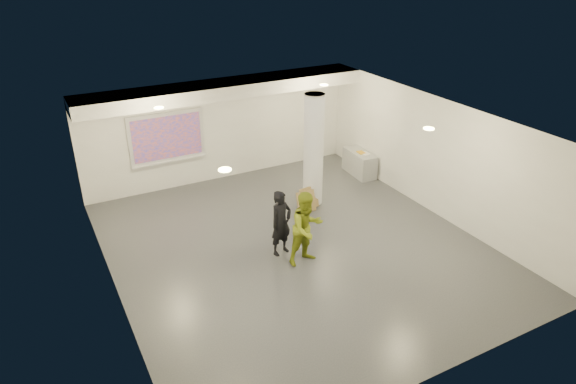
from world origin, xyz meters
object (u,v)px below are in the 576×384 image
woman (281,223)px  credenza (360,163)px  projection_screen (167,138)px  man (307,228)px  column (313,151)px

woman → credenza: bearing=19.2°
credenza → woman: size_ratio=0.80×
projection_screen → woman: (1.19, -4.49, -0.76)m
projection_screen → man: (1.52, -5.06, -0.69)m
column → credenza: 2.68m
column → woman: size_ratio=1.96×
woman → projection_screen: bearing=89.9°
woman → column: bearing=28.9°
projection_screen → woman: size_ratio=1.37×
credenza → column: bearing=-152.4°
column → man: 2.95m
credenza → man: 5.10m
woman → man: (0.33, -0.57, 0.07)m
column → credenza: bearing=23.5°
column → projection_screen: 4.08m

